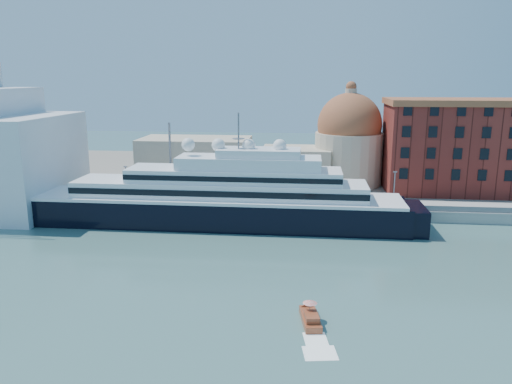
# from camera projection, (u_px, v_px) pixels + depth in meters

# --- Properties ---
(ground) EXTENTS (400.00, 400.00, 0.00)m
(ground) POSITION_uv_depth(u_px,v_px,m) (236.00, 266.00, 82.55)
(ground) COLOR #3C6766
(ground) RESTS_ON ground
(quay) EXTENTS (180.00, 10.00, 2.50)m
(quay) POSITION_uv_depth(u_px,v_px,m) (258.00, 207.00, 115.19)
(quay) COLOR gray
(quay) RESTS_ON ground
(land) EXTENTS (260.00, 72.00, 2.00)m
(land) POSITION_uv_depth(u_px,v_px,m) (272.00, 174.00, 154.95)
(land) COLOR slate
(land) RESTS_ON ground
(quay_fence) EXTENTS (180.00, 0.10, 1.20)m
(quay_fence) POSITION_uv_depth(u_px,v_px,m) (256.00, 204.00, 110.41)
(quay_fence) COLOR slate
(quay_fence) RESTS_ON quay
(superyacht) EXTENTS (92.08, 12.77, 27.52)m
(superyacht) POSITION_uv_depth(u_px,v_px,m) (198.00, 202.00, 104.96)
(superyacht) COLOR black
(superyacht) RESTS_ON ground
(service_barge) EXTENTS (12.77, 7.03, 2.73)m
(service_barge) POSITION_uv_depth(u_px,v_px,m) (91.00, 218.00, 107.88)
(service_barge) COLOR white
(service_barge) RESTS_ON ground
(water_taxi) EXTENTS (3.04, 6.52, 2.98)m
(water_taxi) POSITION_uv_depth(u_px,v_px,m) (310.00, 318.00, 63.27)
(water_taxi) COLOR maroon
(water_taxi) RESTS_ON ground
(warehouse) EXTENTS (43.00, 19.00, 23.25)m
(warehouse) POSITION_uv_depth(u_px,v_px,m) (472.00, 146.00, 124.32)
(warehouse) COLOR maroon
(warehouse) RESTS_ON land
(church) EXTENTS (66.00, 18.00, 25.50)m
(church) POSITION_uv_depth(u_px,v_px,m) (290.00, 151.00, 135.30)
(church) COLOR beige
(church) RESTS_ON land
(lamp_posts) EXTENTS (120.80, 2.40, 18.00)m
(lamp_posts) POSITION_uv_depth(u_px,v_px,m) (202.00, 170.00, 112.90)
(lamp_posts) COLOR slate
(lamp_posts) RESTS_ON quay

